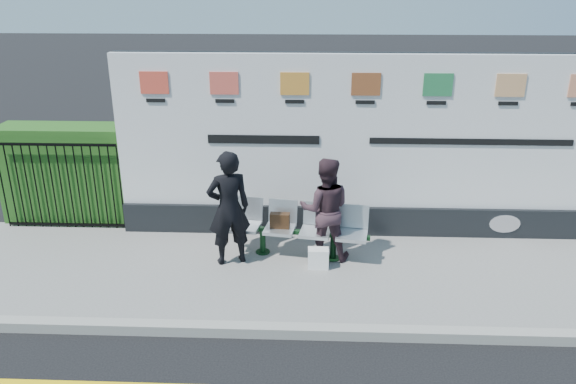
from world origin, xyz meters
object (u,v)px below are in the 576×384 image
object	(u,v)px
woman_left	(229,208)
billboard	(362,160)
bench	(297,242)
woman_right	(325,209)

from	to	relation	value
woman_left	billboard	bearing A→B (deg)	-171.09
bench	woman_left	bearing A→B (deg)	-158.10
bench	woman_right	world-z (taller)	woman_right
billboard	woman_right	world-z (taller)	billboard
woman_left	woman_right	bearing A→B (deg)	167.72
bench	woman_right	xyz separation A→B (m)	(0.41, -0.03, 0.58)
woman_left	bench	bearing A→B (deg)	172.69
bench	woman_right	bearing A→B (deg)	4.34
bench	woman_left	size ratio (longest dim) A/B	1.20
billboard	bench	xyz separation A→B (m)	(-1.02, -0.91, -1.07)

